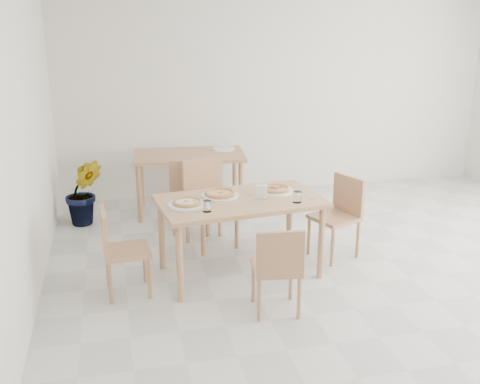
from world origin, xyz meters
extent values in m
plane|color=silver|center=(0.00, 0.00, 0.00)|extent=(7.00, 7.00, 0.00)
plane|color=silver|center=(0.00, 3.50, 1.40)|extent=(6.00, 0.00, 6.00)
plane|color=silver|center=(-3.00, 0.00, 1.40)|extent=(0.00, 7.00, 7.00)
cube|color=tan|center=(-1.17, 0.92, 0.73)|extent=(1.59, 1.02, 0.04)
cylinder|color=tan|center=(-1.79, 0.49, 0.35)|extent=(0.06, 0.06, 0.71)
cylinder|color=tan|center=(-0.45, 0.65, 0.35)|extent=(0.06, 0.06, 0.71)
cylinder|color=tan|center=(-1.88, 1.19, 0.35)|extent=(0.06, 0.06, 0.71)
cylinder|color=tan|center=(-0.54, 1.36, 0.35)|extent=(0.06, 0.06, 0.71)
cube|color=tan|center=(-1.04, 0.16, 0.39)|extent=(0.42, 0.42, 0.04)
cube|color=tan|center=(-1.06, -0.01, 0.59)|extent=(0.38, 0.08, 0.36)
cylinder|color=tan|center=(-0.86, 0.30, 0.19)|extent=(0.03, 0.03, 0.37)
cylinder|color=tan|center=(-1.18, 0.34, 0.19)|extent=(0.03, 0.03, 0.37)
cylinder|color=tan|center=(-0.89, -0.02, 0.19)|extent=(0.03, 0.03, 0.37)
cylinder|color=tan|center=(-1.22, 0.01, 0.19)|extent=(0.03, 0.03, 0.37)
cube|color=tan|center=(-1.31, 1.64, 0.47)|extent=(0.57, 0.57, 0.04)
cube|color=tan|center=(-1.37, 1.85, 0.71)|extent=(0.45, 0.16, 0.44)
cylinder|color=tan|center=(-1.45, 1.40, 0.22)|extent=(0.04, 0.04, 0.45)
cylinder|color=tan|center=(-1.07, 1.51, 0.22)|extent=(0.04, 0.04, 0.45)
cylinder|color=tan|center=(-1.55, 1.78, 0.22)|extent=(0.04, 0.04, 0.45)
cylinder|color=tan|center=(-1.17, 1.89, 0.22)|extent=(0.04, 0.04, 0.45)
cube|color=tan|center=(-2.23, 0.76, 0.40)|extent=(0.41, 0.41, 0.04)
cube|color=tan|center=(-2.40, 0.75, 0.61)|extent=(0.06, 0.39, 0.37)
cylinder|color=tan|center=(-2.05, 0.60, 0.19)|extent=(0.03, 0.03, 0.38)
cylinder|color=tan|center=(-2.07, 0.94, 0.19)|extent=(0.03, 0.03, 0.38)
cylinder|color=tan|center=(-2.38, 0.58, 0.19)|extent=(0.03, 0.03, 0.38)
cylinder|color=tan|center=(-2.40, 0.92, 0.19)|extent=(0.03, 0.03, 0.38)
cube|color=tan|center=(-0.15, 1.09, 0.42)|extent=(0.53, 0.53, 0.04)
cube|color=tan|center=(0.03, 1.16, 0.63)|extent=(0.18, 0.40, 0.39)
cylinder|color=tan|center=(-0.37, 1.19, 0.20)|extent=(0.04, 0.04, 0.40)
cylinder|color=tan|center=(-0.24, 0.87, 0.20)|extent=(0.04, 0.04, 0.40)
cylinder|color=tan|center=(-0.05, 1.32, 0.20)|extent=(0.04, 0.04, 0.40)
cylinder|color=tan|center=(0.08, 0.99, 0.20)|extent=(0.04, 0.04, 0.40)
cylinder|color=white|center=(-1.33, 1.03, 0.76)|extent=(0.35, 0.35, 0.02)
cylinder|color=white|center=(-1.67, 0.85, 0.76)|extent=(0.35, 0.35, 0.02)
cylinder|color=white|center=(-0.78, 1.06, 0.76)|extent=(0.34, 0.34, 0.02)
cylinder|color=tan|center=(-1.33, 1.03, 0.77)|extent=(0.35, 0.35, 0.01)
torus|color=tan|center=(-1.33, 1.03, 0.78)|extent=(0.35, 0.35, 0.03)
cylinder|color=#D54625|center=(-1.33, 1.03, 0.78)|extent=(0.27, 0.27, 0.01)
ellipsoid|color=#235914|center=(-1.33, 1.03, 0.79)|extent=(0.05, 0.05, 0.01)
cylinder|color=tan|center=(-1.67, 0.85, 0.77)|extent=(0.28, 0.28, 0.01)
torus|color=tan|center=(-1.67, 0.85, 0.78)|extent=(0.28, 0.28, 0.03)
cylinder|color=white|center=(-1.67, 0.85, 0.78)|extent=(0.22, 0.22, 0.01)
cylinder|color=tan|center=(-0.78, 1.06, 0.77)|extent=(0.31, 0.31, 0.01)
torus|color=tan|center=(-0.78, 1.06, 0.78)|extent=(0.31, 0.31, 0.03)
cylinder|color=#D54625|center=(-0.78, 1.06, 0.78)|extent=(0.24, 0.24, 0.01)
cylinder|color=white|center=(-0.68, 0.71, 0.80)|extent=(0.08, 0.08, 0.10)
cylinder|color=white|center=(-1.52, 0.65, 0.80)|extent=(0.08, 0.08, 0.10)
cube|color=silver|center=(-0.97, 0.88, 0.76)|extent=(0.13, 0.08, 0.01)
cube|color=white|center=(-0.97, 0.88, 0.82)|extent=(0.12, 0.07, 0.12)
cube|color=silver|center=(-1.06, 1.09, 0.75)|extent=(0.08, 0.19, 0.01)
cube|color=silver|center=(-0.52, 0.81, 0.75)|extent=(0.07, 0.17, 0.01)
cube|color=tan|center=(-1.38, 2.80, 0.73)|extent=(1.42, 0.90, 0.04)
cylinder|color=tan|center=(-2.01, 2.54, 0.35)|extent=(0.06, 0.06, 0.71)
cylinder|color=tan|center=(-0.81, 2.42, 0.35)|extent=(0.06, 0.06, 0.71)
cylinder|color=tan|center=(-1.95, 3.17, 0.35)|extent=(0.06, 0.06, 0.71)
cylinder|color=tan|center=(-0.74, 3.05, 0.35)|extent=(0.06, 0.06, 0.71)
cube|color=tan|center=(-1.44, 2.15, 0.44)|extent=(0.53, 0.53, 0.04)
cube|color=tan|center=(-1.49, 1.96, 0.67)|extent=(0.43, 0.15, 0.41)
cylinder|color=tan|center=(-1.22, 2.28, 0.21)|extent=(0.04, 0.04, 0.42)
cylinder|color=tan|center=(-1.58, 2.37, 0.21)|extent=(0.04, 0.04, 0.42)
cylinder|color=tan|center=(-1.31, 1.92, 0.21)|extent=(0.04, 0.04, 0.42)
cylinder|color=tan|center=(-1.67, 2.01, 0.21)|extent=(0.04, 0.04, 0.42)
cube|color=tan|center=(-1.29, 3.50, 0.43)|extent=(0.49, 0.49, 0.04)
cube|color=tan|center=(-1.33, 3.69, 0.65)|extent=(0.42, 0.12, 0.40)
cylinder|color=tan|center=(-1.43, 3.29, 0.20)|extent=(0.04, 0.04, 0.41)
cylinder|color=tan|center=(-1.08, 3.36, 0.20)|extent=(0.04, 0.04, 0.41)
cylinder|color=tan|center=(-1.50, 3.64, 0.20)|extent=(0.04, 0.04, 0.41)
cylinder|color=tan|center=(-1.15, 3.71, 0.20)|extent=(0.04, 0.04, 0.41)
cylinder|color=white|center=(-0.92, 2.91, 0.76)|extent=(0.28, 0.28, 0.02)
imported|color=#245F1C|center=(-2.65, 2.63, 0.40)|extent=(0.47, 0.39, 0.79)
camera|label=1|loc=(-2.28, -3.89, 2.38)|focal=42.00mm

